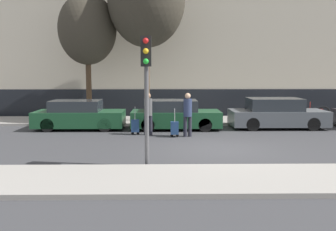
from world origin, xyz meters
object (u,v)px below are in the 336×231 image
Objects in this scene: trolley_left at (135,126)px; trolley_right at (175,128)px; pedestrian_right at (188,112)px; traffic_light at (146,75)px; bare_tree_down_street at (146,0)px; bare_tree_near_crossing at (87,30)px; parked_car_0 at (79,116)px; parked_car_1 at (175,115)px; parked_car_2 at (277,114)px; parked_bicycle at (313,113)px; pedestrian_left at (148,111)px.

trolley_right is at bearing -20.66° from trolley_left.
pedestrian_right is 5.31m from traffic_light.
bare_tree_down_street reaches higher than trolley_left.
parked_car_0 is at bearing -89.52° from bare_tree_near_crossing.
parked_car_1 is 2.28× the size of pedestrian_right.
trolley_left is (-6.46, -1.70, -0.28)m from parked_car_2.
parked_bicycle is at bearing 30.03° from trolley_right.
parked_car_0 is 2.27× the size of parked_bicycle.
parked_car_2 is at bearing -142.45° from parked_bicycle.
traffic_light reaches higher than trolley_left.
bare_tree_near_crossing is (-2.70, 4.11, 4.39)m from trolley_left.
traffic_light is (-1.46, -4.87, 1.55)m from pedestrian_right.
parked_car_0 reaches higher than trolley_left.
parked_car_0 is at bearing 116.14° from traffic_light.
parked_car_1 is at bearing 58.44° from pedestrian_left.
pedestrian_left reaches higher than trolley_right.
trolley_left is at bearing -95.65° from bare_tree_down_street.
parked_car_0 is 3.61m from pedestrian_left.
pedestrian_right is 0.21× the size of bare_tree_down_street.
trolley_left is (2.68, -1.54, -0.25)m from parked_car_0.
traffic_light is (-0.93, -4.73, 2.19)m from trolley_right.
pedestrian_right is 1.52× the size of trolley_right.
pedestrian_right reaches higher than parked_car_0.
pedestrian_right is 0.84m from trolley_right.
parked_car_2 is 4.84m from pedestrian_right.
parked_car_2 is (4.75, 0.23, 0.02)m from parked_car_1.
parked_bicycle is (8.42, 3.69, -0.51)m from pedestrian_left.
trolley_left is at bearing -29.86° from parked_car_0.
trolley_right reaches higher than parked_bicycle.
bare_tree_near_crossing is at bearing 165.31° from parked_car_2.
traffic_light reaches higher than parked_bicycle.
trolley_left is (-1.72, -1.47, -0.25)m from parked_car_1.
bare_tree_down_street is (-6.11, 1.89, 5.50)m from parked_car_2.
trolley_left is 5.82m from traffic_light.
bare_tree_down_street is at bearing 106.83° from trolley_right.
trolley_right is at bearing -154.39° from parked_car_2.
bare_tree_near_crossing is at bearing 123.31° from trolley_left.
parked_bicycle is at bearing 29.49° from pedestrian_left.
bare_tree_near_crossing reaches higher than pedestrian_right.
bare_tree_down_street is at bearing 92.23° from traffic_light.
bare_tree_down_street reaches higher than parked_car_1.
parked_bicycle is 12.44m from bare_tree_near_crossing.
bare_tree_near_crossing is at bearing 170.55° from bare_tree_down_street.
pedestrian_right is at bearing -12.55° from trolley_left.
bare_tree_down_street is (-1.81, 4.08, 5.15)m from pedestrian_right.
parked_bicycle is 0.27× the size of bare_tree_near_crossing.
trolley_left is at bearing -179.94° from pedestrian_left.
bare_tree_down_street is (-1.27, 4.21, 5.79)m from trolley_right.
traffic_light is (0.70, -5.35, 2.18)m from trolley_left.
pedestrian_right is (4.84, -2.02, 0.38)m from parked_car_0.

